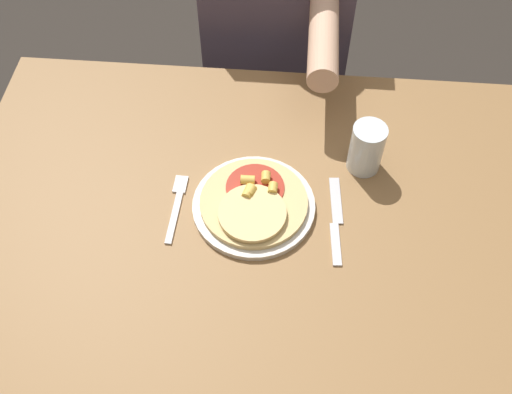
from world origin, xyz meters
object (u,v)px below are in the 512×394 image
object	(u,v)px
pizza	(256,203)
fork	(177,204)
knife	(336,221)
person_diner	(277,25)
drinking_glass	(366,148)
dining_table	(253,237)
plate	(256,206)

from	to	relation	value
pizza	fork	distance (m)	0.17
knife	person_diner	distance (m)	0.69
knife	person_diner	size ratio (longest dim) A/B	0.19
person_diner	fork	bearing A→B (deg)	-105.16
drinking_glass	person_diner	world-z (taller)	person_diner
drinking_glass	person_diner	size ratio (longest dim) A/B	0.10
person_diner	pizza	bearing A→B (deg)	-90.62
pizza	fork	world-z (taller)	pizza
dining_table	plate	distance (m)	0.11
plate	fork	world-z (taller)	plate
dining_table	fork	bearing A→B (deg)	177.19
drinking_glass	plate	bearing A→B (deg)	-149.45
fork	person_diner	bearing A→B (deg)	74.84
dining_table	knife	xyz separation A→B (m)	(0.17, -0.01, 0.10)
person_diner	drinking_glass	bearing A→B (deg)	-66.56
dining_table	fork	xyz separation A→B (m)	(-0.16, 0.01, 0.10)
fork	person_diner	xyz separation A→B (m)	(0.18, 0.65, -0.03)
fork	knife	bearing A→B (deg)	-2.96
dining_table	drinking_glass	bearing A→B (deg)	32.36
dining_table	person_diner	size ratio (longest dim) A/B	1.08
fork	dining_table	bearing A→B (deg)	-2.81
dining_table	fork	size ratio (longest dim) A/B	7.31
plate	knife	bearing A→B (deg)	-7.53
knife	drinking_glass	distance (m)	0.18
plate	person_diner	bearing A→B (deg)	89.38
pizza	person_diner	size ratio (longest dim) A/B	0.19
plate	pizza	size ratio (longest dim) A/B	1.14
pizza	drinking_glass	world-z (taller)	drinking_glass
knife	plate	bearing A→B (deg)	172.47
knife	drinking_glass	size ratio (longest dim) A/B	1.84
fork	person_diner	world-z (taller)	person_diner
dining_table	pizza	bearing A→B (deg)	61.38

